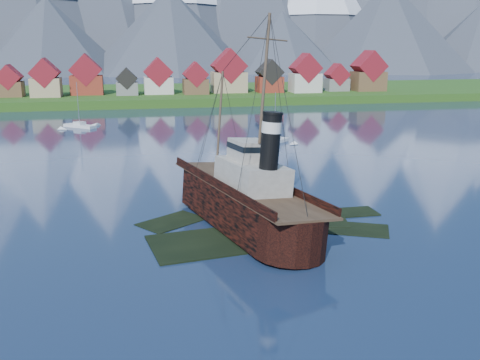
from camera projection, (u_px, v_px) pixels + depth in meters
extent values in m
plane|color=#182744|center=(252.00, 233.00, 63.23)|extent=(1400.00, 1400.00, 0.00)
cube|color=black|center=(230.00, 243.00, 60.82)|extent=(19.08, 11.42, 1.00)
cube|color=black|center=(291.00, 222.00, 68.30)|extent=(15.15, 9.76, 1.00)
cube|color=black|center=(252.00, 212.00, 72.23)|extent=(11.45, 9.06, 1.00)
cube|color=black|center=(350.00, 232.00, 64.74)|extent=(10.27, 8.34, 1.00)
cube|color=black|center=(172.00, 225.00, 67.26)|extent=(9.42, 8.68, 1.00)
cube|color=black|center=(353.00, 215.00, 71.00)|extent=(6.00, 4.00, 1.00)
cube|color=#194814|center=(162.00, 97.00, 224.57)|extent=(600.00, 80.00, 3.20)
cube|color=#3F3D38|center=(168.00, 108.00, 188.51)|extent=(600.00, 2.50, 2.00)
cube|color=brown|center=(10.00, 89.00, 196.04)|extent=(9.00, 8.00, 5.50)
cube|color=maroon|center=(9.00, 77.00, 194.96)|extent=(9.16, 8.16, 9.16)
cube|color=tan|center=(46.00, 87.00, 195.58)|extent=(10.50, 9.00, 6.80)
cube|color=maroon|center=(45.00, 73.00, 194.28)|extent=(10.69, 9.18, 10.69)
cube|color=maroon|center=(87.00, 85.00, 203.97)|extent=(12.00, 8.50, 7.20)
cube|color=maroon|center=(86.00, 70.00, 202.55)|extent=(12.22, 8.67, 12.22)
cube|color=slate|center=(127.00, 89.00, 202.46)|extent=(8.00, 7.00, 4.80)
cube|color=black|center=(127.00, 78.00, 201.52)|extent=(8.15, 7.14, 8.15)
cube|color=beige|center=(158.00, 85.00, 207.47)|extent=(11.00, 9.50, 6.40)
cube|color=maroon|center=(158.00, 72.00, 206.19)|extent=(11.20, 9.69, 11.20)
cube|color=brown|center=(196.00, 86.00, 206.49)|extent=(9.50, 8.00, 5.80)
cube|color=maroon|center=(195.00, 74.00, 205.36)|extent=(9.67, 8.16, 9.67)
cube|color=tan|center=(229.00, 82.00, 213.71)|extent=(13.50, 10.00, 8.00)
cube|color=maroon|center=(229.00, 66.00, 212.13)|extent=(13.75, 10.20, 13.75)
cube|color=maroon|center=(269.00, 84.00, 214.23)|extent=(10.00, 8.50, 6.20)
cube|color=black|center=(270.00, 72.00, 213.02)|extent=(10.18, 8.67, 10.18)
cube|color=beige|center=(305.00, 83.00, 213.97)|extent=(11.50, 9.00, 7.50)
cube|color=maroon|center=(306.00, 68.00, 212.53)|extent=(11.71, 9.18, 11.71)
cube|color=slate|center=(336.00, 85.00, 221.02)|extent=(9.00, 7.50, 5.00)
cube|color=maroon|center=(337.00, 75.00, 220.00)|extent=(9.16, 7.65, 9.16)
cube|color=brown|center=(368.00, 81.00, 221.32)|extent=(12.50, 10.00, 7.80)
cube|color=maroon|center=(369.00, 66.00, 219.81)|extent=(12.73, 10.20, 12.73)
cone|color=#2D333D|center=(317.00, 3.00, 518.26)|extent=(150.00, 150.00, 125.00)
cone|color=#2D333D|center=(49.00, 37.00, 397.80)|extent=(120.00, 120.00, 58.00)
cone|color=#2D333D|center=(170.00, 32.00, 409.73)|extent=(136.00, 136.00, 66.00)
cone|color=#2D333D|center=(281.00, 43.00, 433.15)|extent=(110.00, 110.00, 50.00)
cone|color=#2D333D|center=(387.00, 27.00, 444.88)|extent=(150.00, 150.00, 75.00)
cube|color=black|center=(242.00, 206.00, 65.32)|extent=(7.76, 22.34, 4.65)
cone|color=black|center=(222.00, 178.00, 79.07)|extent=(7.76, 7.76, 7.76)
cylinder|color=black|center=(265.00, 237.00, 54.71)|extent=(7.76, 7.76, 4.65)
cube|color=#4C3826|center=(242.00, 187.00, 64.72)|extent=(7.60, 29.48, 0.28)
cube|color=black|center=(212.00, 184.00, 63.86)|extent=(0.22, 28.55, 1.00)
cube|color=black|center=(272.00, 181.00, 65.32)|extent=(0.22, 28.55, 1.00)
cube|color=#ADA89E|center=(245.00, 177.00, 62.73)|extent=(5.76, 9.42, 3.32)
cube|color=#ADA89E|center=(243.00, 151.00, 63.07)|extent=(3.99, 4.43, 2.44)
cylinder|color=black|center=(252.00, 142.00, 58.08)|extent=(2.11, 2.11, 6.21)
cylinder|color=silver|center=(252.00, 128.00, 57.70)|extent=(2.22, 2.22, 1.22)
cylinder|color=#473828|center=(229.00, 121.00, 71.46)|extent=(0.31, 0.31, 13.30)
cylinder|color=#473828|center=(248.00, 80.00, 58.89)|extent=(0.35, 0.35, 14.41)
cube|color=silver|center=(80.00, 127.00, 143.61)|extent=(9.01, 8.24, 1.30)
cube|color=silver|center=(79.00, 123.00, 143.35)|extent=(3.48, 3.42, 0.76)
cylinder|color=gray|center=(78.00, 103.00, 142.05)|extent=(0.15, 0.15, 11.30)
cube|color=silver|center=(275.00, 143.00, 120.87)|extent=(7.83, 7.54, 1.23)
cube|color=silver|center=(275.00, 138.00, 120.63)|extent=(3.09, 3.06, 0.72)
cylinder|color=gray|center=(275.00, 116.00, 119.41)|extent=(0.14, 0.14, 10.64)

